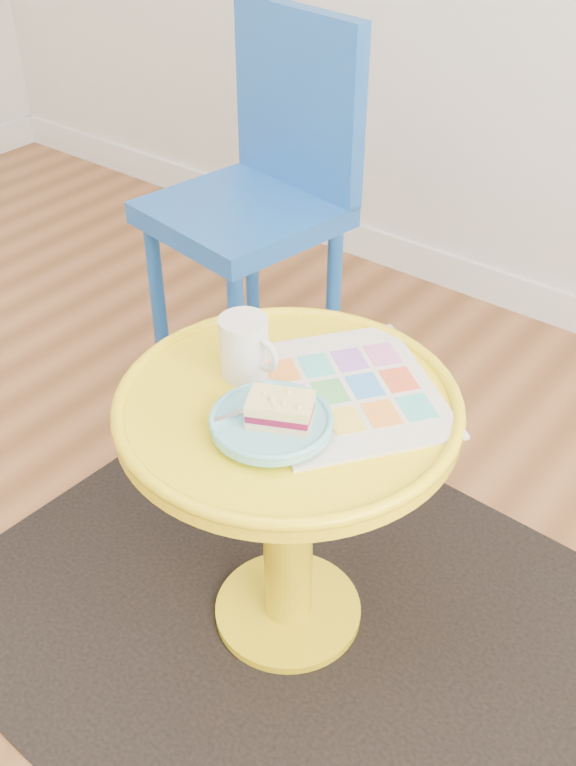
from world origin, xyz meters
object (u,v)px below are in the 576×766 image
Objects in this scene: plate at (271,423)px; side_table at (288,471)px; newspaper at (348,390)px; chair at (264,184)px; mug at (245,346)px.

side_table is at bearing 109.74° from plate.
newspaper is (0.06, 0.09, 0.16)m from side_table.
chair reaches higher than mug.
mug is at bearing 144.42° from plate.
plate reaches higher than newspaper.
newspaper is 0.17m from plate.
mug is (0.51, -0.68, 0.06)m from chair.
chair reaches higher than plate.
side_table is 2.98× the size of plate.
side_table is 0.19m from newspaper.
newspaper is (0.69, -0.61, 0.01)m from chair.
side_table is 4.81× the size of mug.
side_table is at bearing -39.00° from chair.
newspaper is 1.74× the size of plate.
chair is 7.88× the size of mug.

